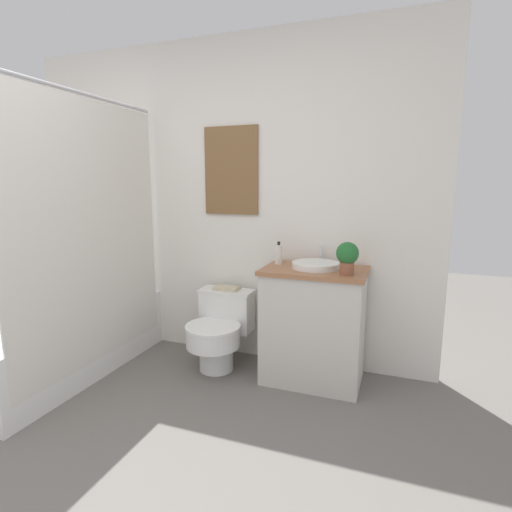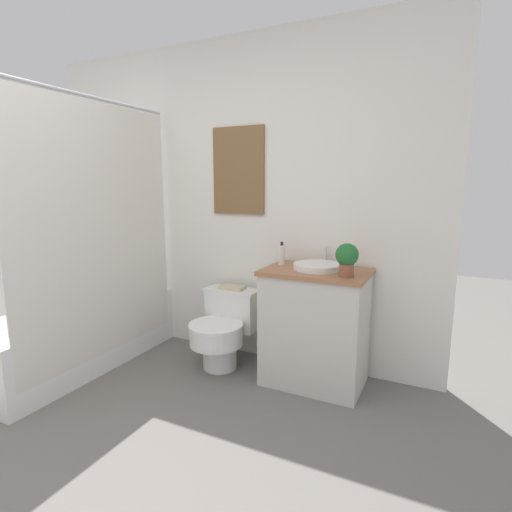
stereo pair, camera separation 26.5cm
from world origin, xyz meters
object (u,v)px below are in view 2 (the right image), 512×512
Objects in this scene: book_on_tank at (232,287)px; sink at (317,266)px; toilet at (223,328)px; potted_plant at (347,258)px; soap_bottle at (282,255)px.

sink is at bearing -6.89° from book_on_tank.
toilet is 2.92× the size of book_on_tank.
toilet is 0.32m from book_on_tank.
sink is 0.29m from potted_plant.
book_on_tank is (-0.72, 0.09, -0.25)m from sink.
sink is 0.77m from book_on_tank.
book_on_tank is (-0.44, 0.04, -0.30)m from soap_bottle.
book_on_tank reaches higher than toilet.
soap_bottle reaches higher than book_on_tank.
soap_bottle is 0.84× the size of book_on_tank.
toilet is at bearing -90.00° from book_on_tank.
soap_bottle reaches higher than toilet.
potted_plant is (0.23, -0.14, 0.10)m from sink.
toilet is 1.58× the size of sink.
sink is 2.21× the size of soap_bottle.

